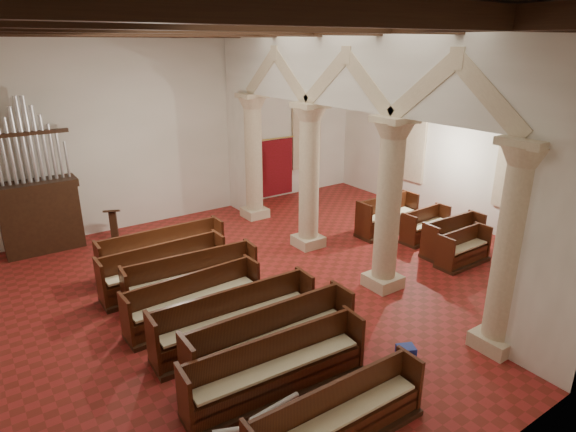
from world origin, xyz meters
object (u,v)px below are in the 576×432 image
Objects in this scene: lectern at (114,228)px; nave_pew_0 at (339,425)px; processional_banner at (309,188)px; pipe_organ at (38,204)px; aisle_pew_0 at (463,253)px.

nave_pew_0 is at bearing -65.65° from lectern.
processional_banner reaches higher than lectern.
pipe_organ is at bearing 103.66° from nave_pew_0.
lectern is 6.53m from processional_banner.
pipe_organ is at bearing 140.18° from aisle_pew_0.
processional_banner is at bearing 56.45° from nave_pew_0.
lectern is at bearing -165.25° from processional_banner.
lectern is 9.49m from nave_pew_0.
pipe_organ is 2.09m from lectern.
pipe_organ is 4.05× the size of lectern.
processional_banner is at bearing 14.23° from lectern.
lectern is 9.80m from aisle_pew_0.
lectern reaches higher than nave_pew_0.
aisle_pew_0 is (7.17, -6.68, -0.13)m from lectern.
processional_banner is 0.75× the size of nave_pew_0.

